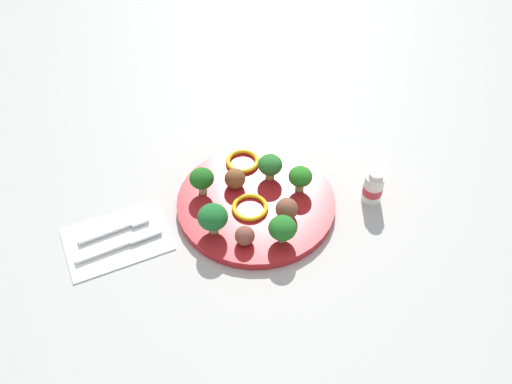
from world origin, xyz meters
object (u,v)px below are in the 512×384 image
(broccoli_floret_mid_left, at_px, (283,228))
(broccoli_floret_back_right, at_px, (300,176))
(meatball_front_left, at_px, (245,236))
(napkin, at_px, (117,239))
(fork, at_px, (118,228))
(broccoli_floret_far_rim, at_px, (270,165))
(yogurt_bottle, at_px, (373,188))
(broccoli_floret_front_left, at_px, (213,217))
(pepper_ring_center, at_px, (243,161))
(broccoli_floret_back_left, at_px, (202,179))
(knife, at_px, (123,243))
(meatball_center, at_px, (235,179))
(meatball_front_right, at_px, (287,209))
(plate, at_px, (256,203))
(pepper_ring_back_left, at_px, (250,207))

(broccoli_floret_mid_left, xyz_separation_m, broccoli_floret_back_right, (0.07, 0.10, 0.00))
(meatball_front_left, bearing_deg, napkin, 157.01)
(meatball_front_left, relative_size, fork, 0.27)
(broccoli_floret_far_rim, bearing_deg, yogurt_bottle, -31.05)
(broccoli_floret_mid_left, relative_size, broccoli_floret_far_rim, 0.99)
(napkin, bearing_deg, broccoli_floret_front_left, -16.05)
(broccoli_floret_far_rim, height_order, fork, broccoli_floret_far_rim)
(broccoli_floret_back_right, relative_size, pepper_ring_center, 0.78)
(broccoli_floret_back_left, relative_size, knife, 0.36)
(broccoli_floret_mid_left, height_order, broccoli_floret_back_right, same)
(broccoli_floret_back_left, bearing_deg, yogurt_bottle, -18.99)
(broccoli_floret_back_left, distance_m, broccoli_floret_far_rim, 0.13)
(broccoli_floret_back_right, height_order, yogurt_bottle, yogurt_bottle)
(broccoli_floret_far_rim, height_order, knife, broccoli_floret_far_rim)
(fork, relative_size, yogurt_bottle, 1.81)
(broccoli_floret_back_right, bearing_deg, meatball_front_left, -146.23)
(broccoli_floret_mid_left, distance_m, napkin, 0.28)
(broccoli_floret_mid_left, height_order, knife, broccoli_floret_mid_left)
(meatball_center, bearing_deg, pepper_ring_center, 60.18)
(knife, bearing_deg, pepper_ring_center, 24.92)
(broccoli_floret_front_left, bearing_deg, meatball_front_right, -3.92)
(plate, distance_m, yogurt_bottle, 0.21)
(meatball_front_left, bearing_deg, meatball_center, 80.14)
(knife, bearing_deg, pepper_ring_back_left, -0.24)
(broccoli_floret_far_rim, height_order, napkin, broccoli_floret_far_rim)
(broccoli_floret_front_left, height_order, napkin, broccoli_floret_front_left)
(fork, bearing_deg, plate, -4.76)
(meatball_center, distance_m, fork, 0.22)
(meatball_front_right, relative_size, yogurt_bottle, 0.58)
(broccoli_floret_back_left, xyz_separation_m, napkin, (-0.16, -0.05, -0.05))
(plate, height_order, broccoli_floret_mid_left, broccoli_floret_mid_left)
(pepper_ring_center, bearing_deg, pepper_ring_back_left, -101.08)
(meatball_front_left, xyz_separation_m, knife, (-0.19, 0.07, -0.02))
(meatball_front_right, bearing_deg, meatball_center, 122.56)
(broccoli_floret_front_left, xyz_separation_m, broccoli_floret_back_right, (0.17, 0.05, -0.00))
(broccoli_floret_front_left, distance_m, meatball_front_left, 0.06)
(meatball_front_right, bearing_deg, broccoli_floret_mid_left, -118.55)
(meatball_center, height_order, fork, meatball_center)
(pepper_ring_back_left, bearing_deg, broccoli_floret_far_rim, 46.90)
(plate, height_order, broccoli_floret_back_right, broccoli_floret_back_right)
(meatball_front_right, height_order, fork, meatball_front_right)
(knife, xyz_separation_m, yogurt_bottle, (0.44, -0.03, 0.02))
(pepper_ring_center, relative_size, yogurt_bottle, 0.95)
(napkin, bearing_deg, pepper_ring_back_left, -4.40)
(plate, distance_m, broccoli_floret_mid_left, 0.11)
(plate, xyz_separation_m, napkin, (-0.25, 0.00, -0.01))
(broccoli_floret_back_right, height_order, knife, broccoli_floret_back_right)
(meatball_front_right, bearing_deg, knife, 172.28)
(broccoli_floret_far_rim, bearing_deg, pepper_ring_center, 124.88)
(plate, xyz_separation_m, broccoli_floret_far_rim, (0.04, 0.05, 0.04))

